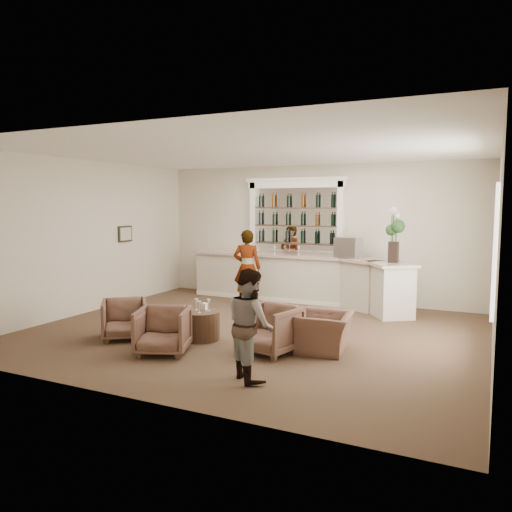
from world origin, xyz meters
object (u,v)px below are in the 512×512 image
at_px(guest, 250,324).
at_px(armchair_center, 163,331).
at_px(sommelier, 247,268).
at_px(flower_vase, 394,231).
at_px(espresso_machine, 348,247).
at_px(bar_counter, 302,279).
at_px(armchair_left, 124,319).
at_px(armchair_right, 270,329).
at_px(cocktail_table, 201,325).
at_px(armchair_far, 325,332).

bearing_deg(guest, armchair_center, 26.93).
bearing_deg(sommelier, flower_vase, 171.30).
bearing_deg(espresso_machine, guest, -79.02).
bearing_deg(sommelier, bar_counter, -154.42).
distance_m(bar_counter, armchair_left, 4.70).
height_order(bar_counter, armchair_center, bar_counter).
relative_size(guest, armchair_right, 1.80).
height_order(cocktail_table, armchair_far, armchair_far).
distance_m(armchair_left, armchair_center, 1.21).
relative_size(armchair_left, armchair_far, 0.81).
distance_m(armchair_center, espresso_machine, 5.18).
xyz_separation_m(bar_counter, armchair_right, (0.97, -4.05, -0.19)).
distance_m(cocktail_table, armchair_center, 0.97).
bearing_deg(bar_counter, espresso_machine, -0.56).
relative_size(espresso_machine, flower_vase, 0.46).
bearing_deg(flower_vase, guest, -102.16).
bearing_deg(armchair_left, armchair_right, -31.93).
height_order(bar_counter, armchair_right, bar_counter).
xyz_separation_m(cocktail_table, armchair_far, (2.15, 0.29, 0.06)).
distance_m(guest, flower_vase, 4.94).
bearing_deg(armchair_center, cocktail_table, 61.35).
height_order(cocktail_table, sommelier, sommelier).
xyz_separation_m(guest, armchair_right, (-0.24, 1.19, -0.37)).
relative_size(bar_counter, armchair_center, 7.11).
bearing_deg(armchair_far, armchair_right, -64.35).
height_order(cocktail_table, armchair_right, armchair_right).
distance_m(armchair_left, flower_vase, 5.68).
relative_size(sommelier, armchair_center, 2.20).
distance_m(bar_counter, sommelier, 1.38).
bearing_deg(armchair_left, espresso_machine, 18.17).
height_order(guest, espresso_machine, espresso_machine).
bearing_deg(armchair_center, armchair_left, 137.78).
bearing_deg(bar_counter, guest, -77.01).
relative_size(armchair_far, espresso_machine, 1.78).
xyz_separation_m(armchair_right, espresso_machine, (0.16, 4.04, 0.99)).
relative_size(cocktail_table, flower_vase, 0.56).
distance_m(bar_counter, armchair_right, 4.17).
distance_m(cocktail_table, flower_vase, 4.53).
bearing_deg(flower_vase, sommelier, -173.68).
bearing_deg(armchair_far, sommelier, -141.26).
bearing_deg(armchair_center, armchair_right, 5.07).
xyz_separation_m(bar_counter, armchair_center, (-0.54, -4.81, -0.21)).
bearing_deg(armchair_far, guest, -24.07).
distance_m(sommelier, espresso_machine, 2.37).
relative_size(guest, armchair_left, 1.97).
height_order(cocktail_table, flower_vase, flower_vase).
xyz_separation_m(bar_counter, cocktail_table, (-0.42, -3.85, -0.32)).
xyz_separation_m(cocktail_table, guest, (1.63, -1.39, 0.50)).
distance_m(bar_counter, armchair_center, 4.85).
bearing_deg(bar_counter, armchair_center, -96.43).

